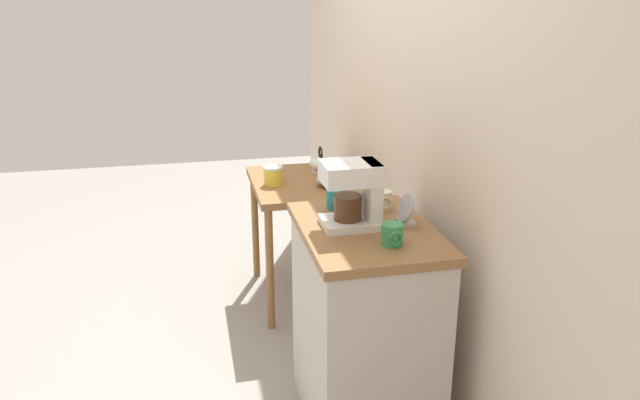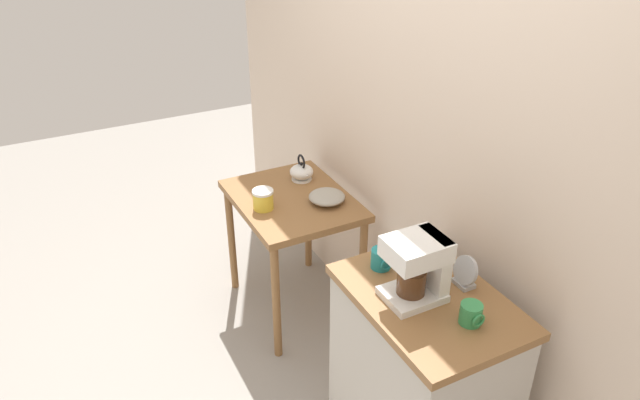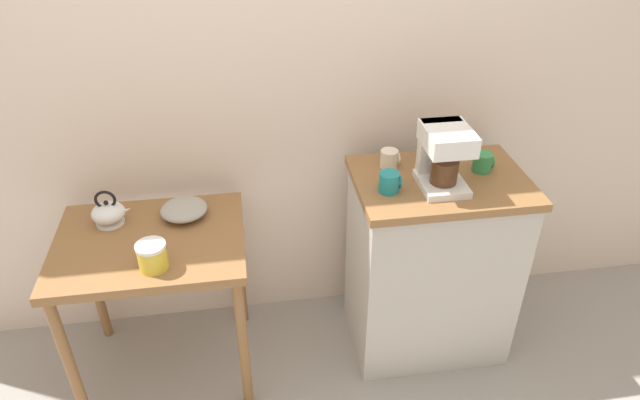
{
  "view_description": "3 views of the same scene",
  "coord_description": "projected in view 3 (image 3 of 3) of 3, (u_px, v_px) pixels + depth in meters",
  "views": [
    {
      "loc": [
        2.76,
        -0.68,
        1.78
      ],
      "look_at": [
        0.18,
        -0.1,
        0.88
      ],
      "focal_mm": 33.65,
      "sensor_mm": 36.0,
      "label": 1
    },
    {
      "loc": [
        2.06,
        -1.21,
        2.35
      ],
      "look_at": [
        -0.15,
        -0.07,
        0.96
      ],
      "focal_mm": 33.51,
      "sensor_mm": 36.0,
      "label": 2
    },
    {
      "loc": [
        -0.16,
        -1.96,
        2.14
      ],
      "look_at": [
        0.13,
        -0.04,
        0.88
      ],
      "focal_mm": 32.03,
      "sensor_mm": 36.0,
      "label": 3
    }
  ],
  "objects": [
    {
      "name": "coffee_maker",
      "position": [
        443.0,
        154.0,
        2.27
      ],
      "size": [
        0.18,
        0.22,
        0.26
      ],
      "color": "white",
      "rests_on": "kitchen_counter"
    },
    {
      "name": "mug_dark_teal",
      "position": [
        390.0,
        182.0,
        2.27
      ],
      "size": [
        0.09,
        0.08,
        0.08
      ],
      "color": "teal",
      "rests_on": "kitchen_counter"
    },
    {
      "name": "wooden_table",
      "position": [
        153.0,
        260.0,
        2.36
      ],
      "size": [
        0.76,
        0.6,
        0.75
      ],
      "color": "olive",
      "rests_on": "ground_plane"
    },
    {
      "name": "bowl_stoneware",
      "position": [
        184.0,
        209.0,
        2.42
      ],
      "size": [
        0.2,
        0.2,
        0.06
      ],
      "color": "#9E998C",
      "rests_on": "wooden_table"
    },
    {
      "name": "kitchen_counter",
      "position": [
        430.0,
        264.0,
        2.63
      ],
      "size": [
        0.73,
        0.51,
        0.92
      ],
      "color": "#BCB7AD",
      "rests_on": "ground_plane"
    },
    {
      "name": "mug_small_cream",
      "position": [
        390.0,
        159.0,
        2.44
      ],
      "size": [
        0.08,
        0.08,
        0.08
      ],
      "color": "beige",
      "rests_on": "kitchen_counter"
    },
    {
      "name": "table_clock",
      "position": [
        432.0,
        149.0,
        2.48
      ],
      "size": [
        0.12,
        0.06,
        0.13
      ],
      "color": "#B2B5BA",
      "rests_on": "kitchen_counter"
    },
    {
      "name": "teakettle",
      "position": [
        109.0,
        213.0,
        2.37
      ],
      "size": [
        0.17,
        0.14,
        0.16
      ],
      "color": "white",
      "rests_on": "wooden_table"
    },
    {
      "name": "back_wall",
      "position": [
        297.0,
        42.0,
        2.38
      ],
      "size": [
        4.4,
        0.1,
        2.8
      ],
      "primitive_type": "cube",
      "color": "beige",
      "rests_on": "ground_plane"
    },
    {
      "name": "ground_plane",
      "position": [
        292.0,
        347.0,
        2.81
      ],
      "size": [
        8.0,
        8.0,
        0.0
      ],
      "primitive_type": "plane",
      "color": "gray"
    },
    {
      "name": "mug_tall_green",
      "position": [
        483.0,
        162.0,
        2.42
      ],
      "size": [
        0.09,
        0.08,
        0.08
      ],
      "color": "#338C4C",
      "rests_on": "kitchen_counter"
    },
    {
      "name": "canister_enamel",
      "position": [
        152.0,
        256.0,
        2.12
      ],
      "size": [
        0.11,
        0.11,
        0.11
      ],
      "color": "gold",
      "rests_on": "wooden_table"
    }
  ]
}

